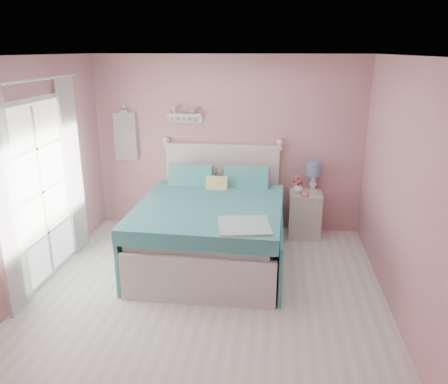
% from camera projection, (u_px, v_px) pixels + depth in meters
% --- Properties ---
extents(floor, '(4.50, 4.50, 0.00)m').
position_uv_depth(floor, '(204.00, 303.00, 4.79)').
color(floor, silver).
rests_on(floor, ground).
extents(room_shell, '(4.50, 4.50, 4.50)m').
position_uv_depth(room_shell, '(202.00, 164.00, 4.30)').
color(room_shell, '#CC8184').
rests_on(room_shell, floor).
extents(bed, '(1.84, 2.30, 1.32)m').
position_uv_depth(bed, '(212.00, 228.00, 5.72)').
color(bed, silver).
rests_on(bed, floor).
extents(nightstand, '(0.47, 0.46, 0.67)m').
position_uv_depth(nightstand, '(305.00, 214.00, 6.44)').
color(nightstand, beige).
rests_on(nightstand, floor).
extents(table_lamp, '(0.22, 0.22, 0.44)m').
position_uv_depth(table_lamp, '(314.00, 171.00, 6.33)').
color(table_lamp, white).
rests_on(table_lamp, nightstand).
extents(vase, '(0.16, 0.16, 0.16)m').
position_uv_depth(vase, '(298.00, 188.00, 6.31)').
color(vase, white).
rests_on(vase, nightstand).
extents(teacup, '(0.12, 0.12, 0.08)m').
position_uv_depth(teacup, '(305.00, 194.00, 6.17)').
color(teacup, pink).
rests_on(teacup, nightstand).
extents(roses, '(0.14, 0.11, 0.12)m').
position_uv_depth(roses, '(298.00, 180.00, 6.27)').
color(roses, '#C0414E').
rests_on(roses, vase).
extents(wall_shelf, '(0.50, 0.15, 0.25)m').
position_uv_depth(wall_shelf, '(185.00, 115.00, 6.39)').
color(wall_shelf, silver).
rests_on(wall_shelf, room_shell).
extents(hanging_dress, '(0.34, 0.03, 0.72)m').
position_uv_depth(hanging_dress, '(125.00, 137.00, 6.59)').
color(hanging_dress, white).
rests_on(hanging_dress, room_shell).
extents(french_door, '(0.04, 1.32, 2.16)m').
position_uv_depth(french_door, '(41.00, 193.00, 5.06)').
color(french_door, silver).
rests_on(french_door, floor).
extents(curtain_near, '(0.04, 0.40, 2.32)m').
position_uv_depth(curtain_near, '(6.00, 206.00, 4.32)').
color(curtain_near, white).
rests_on(curtain_near, floor).
extents(curtain_far, '(0.04, 0.40, 2.32)m').
position_uv_depth(curtain_far, '(73.00, 168.00, 5.72)').
color(curtain_far, white).
rests_on(curtain_far, floor).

